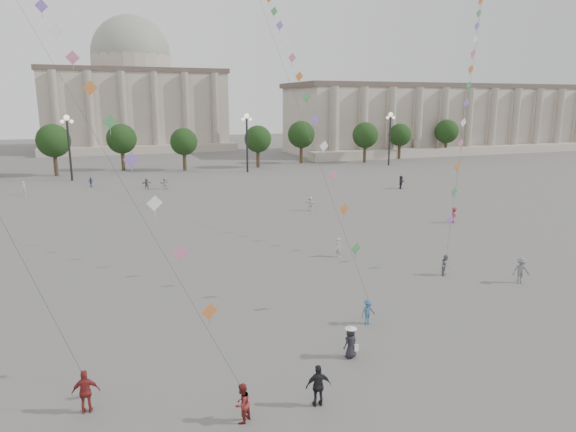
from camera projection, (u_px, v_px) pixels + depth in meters
name	position (u px, v px, depth m)	size (l,w,h in m)	color
ground	(348.00, 362.00, 25.59)	(360.00, 360.00, 0.00)	#5E5B58
hall_east	(441.00, 118.00, 135.25)	(84.00, 26.22, 17.20)	#ADA191
hall_central	(134.00, 96.00, 140.62)	(48.30, 34.30, 35.50)	#ADA191
tree_row	(158.00, 142.00, 95.72)	(137.12, 5.12, 8.00)	#34281A
lamp_post_mid_west	(68.00, 136.00, 82.85)	(2.00, 0.90, 10.65)	#262628
lamp_post_mid_east	(247.00, 132.00, 93.11)	(2.00, 0.90, 10.65)	#262628
lamp_post_far_east	(390.00, 129.00, 103.38)	(2.00, 0.90, 10.65)	#262628
person_crowd_0	(91.00, 182.00, 78.06)	(0.88, 0.36, 1.49)	#334873
person_crowd_4	(165.00, 183.00, 76.08)	(1.66, 0.53, 1.79)	#B9B9B5
person_crowd_6	(521.00, 270.00, 36.47)	(1.22, 0.70, 1.89)	slate
person_crowd_7	(310.00, 204.00, 60.97)	(1.59, 0.51, 1.72)	white
person_crowd_8	(454.00, 215.00, 54.80)	(1.09, 0.63, 1.69)	maroon
person_crowd_9	(401.00, 182.00, 76.46)	(1.80, 0.57, 1.94)	#222228
person_crowd_10	(24.00, 188.00, 70.94)	(0.71, 0.46, 1.94)	beige
person_crowd_12	(147.00, 184.00, 76.13)	(1.48, 0.47, 1.60)	slate
person_crowd_13	(338.00, 247.00, 42.77)	(0.59, 0.39, 1.63)	beige
tourist_0	(86.00, 392.00, 21.22)	(1.11, 0.46, 1.89)	maroon
tourist_4	(319.00, 386.00, 21.68)	(1.09, 0.45, 1.86)	black
kite_flyer_0	(242.00, 403.00, 20.59)	(0.81, 0.63, 1.67)	maroon
kite_flyer_1	(368.00, 312.00, 29.72)	(1.00, 0.57, 1.54)	#385D7E
kite_flyer_2	(446.00, 265.00, 38.21)	(0.77, 0.60, 1.58)	slate
hat_person	(351.00, 342.00, 25.83)	(0.92, 0.75, 1.69)	black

